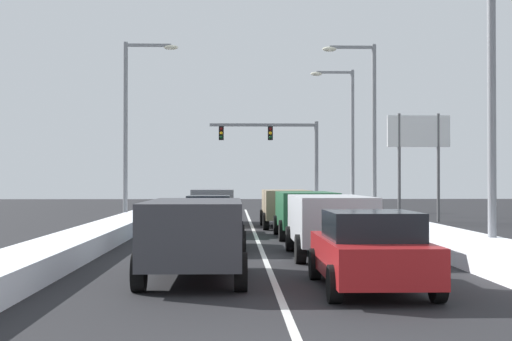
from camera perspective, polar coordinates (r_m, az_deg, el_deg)
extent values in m
plane|color=black|center=(26.08, 0.16, -5.36)|extent=(120.00, 120.00, 0.00)
cube|color=silver|center=(30.49, -0.11, -4.69)|extent=(0.14, 48.70, 0.01)
cube|color=white|center=(31.07, 9.73, -4.03)|extent=(1.57, 48.70, 0.63)
cube|color=white|center=(30.79, -10.05, -4.12)|extent=(1.54, 48.70, 0.56)
cube|color=maroon|center=(14.77, 8.54, -6.43)|extent=(1.82, 4.50, 0.70)
cube|color=black|center=(14.58, 8.64, -4.12)|extent=(1.64, 2.20, 0.55)
cube|color=red|center=(12.49, 7.20, -6.93)|extent=(0.24, 0.08, 0.14)
cube|color=red|center=(12.77, 13.39, -6.77)|extent=(0.24, 0.08, 0.14)
cylinder|color=black|center=(16.21, 4.44, -7.00)|extent=(0.22, 0.66, 0.66)
cylinder|color=black|center=(16.49, 10.65, -6.88)|extent=(0.22, 0.66, 0.66)
cylinder|color=black|center=(13.15, 5.90, -8.46)|extent=(0.22, 0.66, 0.66)
cylinder|color=black|center=(13.50, 13.49, -8.24)|extent=(0.22, 0.66, 0.66)
cube|color=#B7BABF|center=(20.97, 5.54, -3.62)|extent=(1.95, 4.90, 1.25)
cube|color=black|center=(18.57, 6.48, -3.14)|extent=(1.56, 0.06, 0.55)
cube|color=red|center=(18.51, 4.08, -4.31)|extent=(0.20, 0.08, 0.28)
cube|color=red|center=(18.73, 8.84, -4.27)|extent=(0.20, 0.08, 0.28)
cylinder|color=black|center=(22.61, 2.59, -5.13)|extent=(0.25, 0.74, 0.74)
cylinder|color=black|center=(22.83, 7.39, -5.08)|extent=(0.25, 0.74, 0.74)
cylinder|color=black|center=(19.23, 3.35, -5.90)|extent=(0.25, 0.74, 0.74)
cylinder|color=black|center=(19.49, 8.98, -5.82)|extent=(0.25, 0.74, 0.74)
cube|color=#1E5633|center=(27.88, 3.75, -2.91)|extent=(1.95, 4.90, 1.25)
cube|color=black|center=(25.48, 4.26, -2.50)|extent=(1.56, 0.06, 0.55)
cube|color=red|center=(25.43, 2.51, -3.35)|extent=(0.20, 0.08, 0.28)
cube|color=red|center=(25.59, 6.00, -3.33)|extent=(0.20, 0.08, 0.28)
cylinder|color=black|center=(29.54, 1.59, -4.10)|extent=(0.25, 0.74, 0.74)
cylinder|color=black|center=(29.71, 5.28, -4.08)|extent=(0.25, 0.74, 0.74)
cylinder|color=black|center=(26.15, 2.01, -4.54)|extent=(0.25, 0.74, 0.74)
cylinder|color=black|center=(26.34, 6.18, -4.51)|extent=(0.25, 0.74, 0.74)
cube|color=#937F60|center=(33.83, 2.24, -2.53)|extent=(1.95, 4.90, 1.25)
cube|color=black|center=(31.42, 2.54, -2.17)|extent=(1.56, 0.06, 0.55)
cube|color=red|center=(31.39, 1.12, -2.86)|extent=(0.20, 0.08, 0.28)
cube|color=red|center=(31.51, 3.96, -2.85)|extent=(0.20, 0.08, 0.28)
cylinder|color=black|center=(35.50, 0.51, -3.54)|extent=(0.25, 0.74, 0.74)
cylinder|color=black|center=(35.62, 3.59, -3.53)|extent=(0.25, 0.74, 0.74)
cylinder|color=black|center=(32.11, 0.75, -3.84)|extent=(0.25, 0.74, 0.74)
cylinder|color=black|center=(32.24, 4.15, -3.82)|extent=(0.25, 0.74, 0.74)
cube|color=#38383D|center=(16.08, -4.63, -4.49)|extent=(1.95, 4.90, 1.25)
cube|color=black|center=(13.66, -5.15, -4.00)|extent=(1.56, 0.06, 0.55)
cube|color=red|center=(13.77, -8.40, -5.53)|extent=(0.20, 0.08, 0.28)
cube|color=red|center=(13.68, -1.87, -5.58)|extent=(0.20, 0.08, 0.28)
cylinder|color=black|center=(17.90, -7.42, -6.28)|extent=(0.25, 0.74, 0.74)
cylinder|color=black|center=(17.81, -1.26, -6.31)|extent=(0.25, 0.74, 0.74)
cylinder|color=black|center=(14.54, -8.77, -7.56)|extent=(0.25, 0.74, 0.74)
cylinder|color=black|center=(14.43, -1.16, -7.62)|extent=(0.25, 0.74, 0.74)
cube|color=black|center=(23.24, -3.30, -4.37)|extent=(1.82, 4.50, 0.70)
cube|color=black|center=(23.06, -3.31, -2.89)|extent=(1.64, 2.20, 0.55)
cube|color=red|center=(21.07, -5.35, -4.41)|extent=(0.24, 0.08, 0.14)
cube|color=red|center=(21.03, -1.58, -4.42)|extent=(0.24, 0.08, 0.14)
cylinder|color=black|center=(24.84, -5.25, -4.82)|extent=(0.22, 0.66, 0.66)
cylinder|color=black|center=(24.80, -1.13, -4.84)|extent=(0.22, 0.66, 0.66)
cylinder|color=black|center=(21.76, -5.77, -5.40)|extent=(0.22, 0.66, 0.66)
cylinder|color=black|center=(21.71, -1.05, -5.42)|extent=(0.22, 0.66, 0.66)
cube|color=navy|center=(29.71, -3.56, -3.58)|extent=(1.82, 4.50, 0.70)
cube|color=black|center=(29.54, -3.57, -2.42)|extent=(1.64, 2.20, 0.55)
cube|color=red|center=(27.54, -5.15, -3.55)|extent=(0.24, 0.08, 0.14)
cube|color=red|center=(27.49, -2.27, -3.56)|extent=(0.24, 0.08, 0.14)
cylinder|color=black|center=(31.31, -5.10, -3.98)|extent=(0.22, 0.66, 0.66)
cylinder|color=black|center=(31.26, -1.83, -3.99)|extent=(0.22, 0.66, 0.66)
cylinder|color=black|center=(28.23, -5.48, -4.34)|extent=(0.22, 0.66, 0.66)
cylinder|color=black|center=(28.16, -1.85, -4.35)|extent=(0.22, 0.66, 0.66)
cube|color=slate|center=(36.86, -3.21, -2.39)|extent=(1.95, 4.90, 1.25)
cube|color=black|center=(34.45, -3.32, -2.04)|extent=(1.56, 0.06, 0.55)
cube|color=red|center=(34.50, -4.61, -2.66)|extent=(0.20, 0.08, 0.28)
cube|color=red|center=(34.45, -2.02, -2.67)|extent=(0.20, 0.08, 0.28)
cylinder|color=black|center=(38.62, -4.56, -3.31)|extent=(0.25, 0.74, 0.74)
cylinder|color=black|center=(38.57, -1.72, -3.32)|extent=(0.25, 0.74, 0.74)
cylinder|color=black|center=(35.23, -4.84, -3.56)|extent=(0.25, 0.74, 0.74)
cylinder|color=black|center=(35.18, -1.73, -3.57)|extent=(0.25, 0.74, 0.74)
cylinder|color=slate|center=(52.86, 4.55, 0.33)|extent=(0.28, 0.28, 6.20)
cube|color=slate|center=(52.72, 0.54, 3.44)|extent=(7.40, 0.20, 0.20)
cube|color=black|center=(52.71, 1.08, 2.81)|extent=(0.34, 0.34, 0.95)
sphere|color=#4C0A0A|center=(52.54, 1.09, 3.13)|extent=(0.22, 0.22, 0.22)
sphere|color=#F2AD14|center=(52.52, 1.09, 2.82)|extent=(0.22, 0.22, 0.22)
sphere|color=#0C3819|center=(52.50, 1.09, 2.51)|extent=(0.22, 0.22, 0.22)
cube|color=black|center=(52.65, -2.62, 2.82)|extent=(0.34, 0.34, 0.95)
sphere|color=#4C0A0A|center=(52.48, -2.63, 3.14)|extent=(0.22, 0.22, 0.22)
sphere|color=#F2AD14|center=(52.47, -2.63, 2.83)|extent=(0.22, 0.22, 0.22)
sphere|color=#0C3819|center=(52.45, -2.63, 2.52)|extent=(0.22, 0.22, 0.22)
cylinder|color=gray|center=(20.52, 17.27, 4.03)|extent=(0.22, 0.22, 7.59)
cylinder|color=gray|center=(37.75, 8.85, 2.75)|extent=(0.22, 0.22, 8.80)
cube|color=gray|center=(38.07, 7.19, 9.16)|extent=(2.20, 0.14, 0.14)
ellipsoid|color=#EAE5C6|center=(37.90, 5.53, 9.05)|extent=(0.70, 0.36, 0.24)
cylinder|color=gray|center=(46.52, 7.25, 2.11)|extent=(0.22, 0.22, 8.83)
cube|color=gray|center=(46.77, 5.90, 7.34)|extent=(2.20, 0.14, 0.14)
ellipsoid|color=#EAE5C6|center=(46.63, 4.55, 7.24)|extent=(0.70, 0.36, 0.24)
cylinder|color=gray|center=(37.36, -9.77, 2.81)|extent=(0.22, 0.22, 8.82)
cube|color=gray|center=(37.73, -8.08, 9.29)|extent=(2.20, 0.14, 0.14)
ellipsoid|color=#EAE5C6|center=(37.61, -6.39, 9.16)|extent=(0.70, 0.36, 0.24)
cylinder|color=#59595B|center=(39.17, 10.69, 0.22)|extent=(0.16, 0.16, 5.50)
cylinder|color=#59595B|center=(39.64, 13.52, 0.21)|extent=(0.16, 0.16, 5.50)
cube|color=white|center=(39.47, 12.10, 2.90)|extent=(3.20, 0.12, 1.60)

